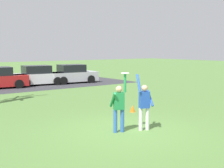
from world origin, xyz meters
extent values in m
plane|color=#567F3D|center=(0.00, 0.00, 0.00)|extent=(120.00, 120.00, 0.00)
cylinder|color=#3366B7|center=(-0.46, 0.07, 0.41)|extent=(0.14, 0.14, 0.82)
cylinder|color=#3366B7|center=(-0.22, -0.02, 0.41)|extent=(0.14, 0.14, 0.82)
cube|color=#238447|center=(-0.34, 0.02, 1.12)|extent=(0.41, 0.33, 0.60)
sphere|color=tan|center=(-0.34, 0.02, 1.53)|extent=(0.23, 0.23, 0.23)
cylinder|color=#238447|center=(-0.55, 0.10, 1.17)|extent=(0.23, 0.47, 0.58)
cylinder|color=#238447|center=(-0.13, -0.05, 1.75)|extent=(0.09, 0.09, 0.66)
cylinder|color=silver|center=(0.68, -0.36, 0.41)|extent=(0.14, 0.14, 0.82)
cylinder|color=silver|center=(0.44, -0.27, 0.41)|extent=(0.14, 0.14, 0.82)
cube|color=#234CB2|center=(0.56, -0.31, 1.12)|extent=(0.41, 0.33, 0.60)
sphere|color=tan|center=(0.56, -0.31, 1.53)|extent=(0.23, 0.23, 0.23)
cylinder|color=#234CB2|center=(0.77, -0.39, 1.17)|extent=(0.23, 0.47, 0.58)
cylinder|color=#234CB2|center=(0.35, -0.23, 1.72)|extent=(0.19, 0.34, 0.65)
cylinder|color=white|center=(-0.13, -0.05, 2.09)|extent=(0.28, 0.28, 0.02)
cylinder|color=black|center=(1.37, 15.74, 0.33)|extent=(0.68, 0.29, 0.66)
cylinder|color=black|center=(1.18, 13.93, 0.33)|extent=(0.68, 0.29, 0.66)
cube|color=white|center=(3.26, 15.16, 0.55)|extent=(4.26, 2.21, 0.80)
cube|color=black|center=(3.11, 15.17, 1.27)|extent=(2.26, 1.85, 0.64)
cylinder|color=black|center=(4.62, 15.94, 0.33)|extent=(0.68, 0.29, 0.66)
cylinder|color=black|center=(4.43, 14.12, 0.33)|extent=(0.68, 0.29, 0.66)
cylinder|color=black|center=(2.09, 16.20, 0.33)|extent=(0.68, 0.29, 0.66)
cylinder|color=black|center=(1.90, 14.38, 0.33)|extent=(0.68, 0.29, 0.66)
cube|color=#BCBCC1|center=(6.29, 14.78, 0.55)|extent=(4.26, 2.21, 0.80)
cube|color=black|center=(6.14, 14.79, 1.27)|extent=(2.26, 1.85, 0.64)
cylinder|color=black|center=(7.65, 15.55, 0.33)|extent=(0.68, 0.29, 0.66)
cylinder|color=black|center=(7.46, 13.74, 0.33)|extent=(0.68, 0.29, 0.66)
cylinder|color=black|center=(5.12, 15.82, 0.33)|extent=(0.68, 0.29, 0.66)
cylinder|color=black|center=(4.93, 14.00, 0.33)|extent=(0.68, 0.29, 0.66)
cube|color=#38383D|center=(0.14, 14.88, 0.00)|extent=(22.09, 6.40, 0.01)
cone|color=orange|center=(2.33, 2.36, 0.16)|extent=(0.26, 0.26, 0.32)
camera|label=1|loc=(-6.87, -8.21, 2.94)|focal=48.82mm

